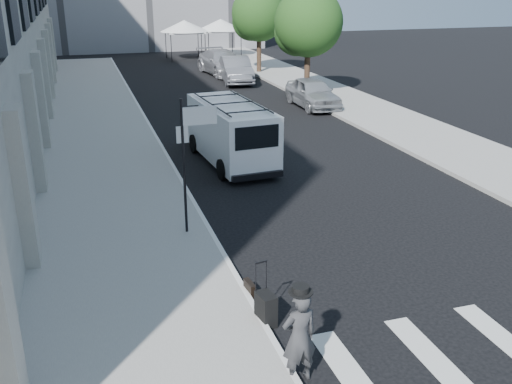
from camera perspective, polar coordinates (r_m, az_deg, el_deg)
ground at (r=13.09m, az=7.22°, el=-8.64°), size 120.00×120.00×0.00m
sidewalk_left at (r=27.07m, az=-15.55°, el=6.37°), size 4.50×48.00×0.15m
sidewalk_right at (r=33.96m, az=7.27°, el=9.71°), size 4.00×56.00×0.15m
sign_pole at (r=14.26m, az=-6.42°, el=5.40°), size 1.03×0.07×3.50m
tree_near at (r=33.01m, az=5.00°, el=16.32°), size 3.80×3.83×6.03m
tree_far at (r=41.46m, az=0.10°, el=17.23°), size 3.80×3.83×6.03m
tent_left at (r=49.28m, az=-7.17°, el=16.12°), size 4.00×4.00×3.20m
tent_right at (r=50.45m, az=-3.56°, el=16.33°), size 4.00×4.00×3.20m
businessman at (r=9.65m, az=4.35°, el=-14.28°), size 0.64×0.44×1.68m
briefcase at (r=12.26m, az=-0.63°, el=-9.69°), size 0.16×0.45×0.34m
suitcase at (r=11.28m, az=0.99°, el=-11.61°), size 0.36×0.50×1.27m
cargo_van at (r=20.92m, az=-2.66°, el=6.06°), size 2.33×5.83×2.17m
parked_car_a at (r=30.45m, az=5.69°, el=9.85°), size 1.85×4.51×1.53m
parked_car_b at (r=37.88m, az=-2.03°, el=12.11°), size 2.36×5.18×1.65m
parked_car_c at (r=41.28m, az=-3.38°, el=12.81°), size 2.94×6.01×1.68m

